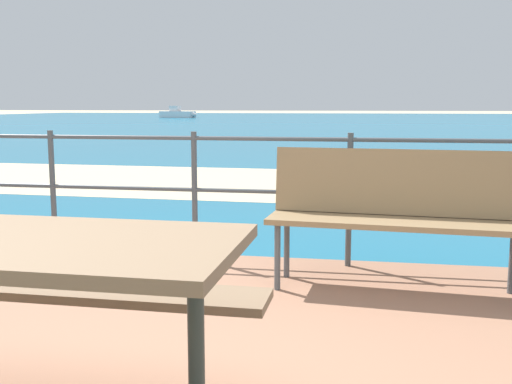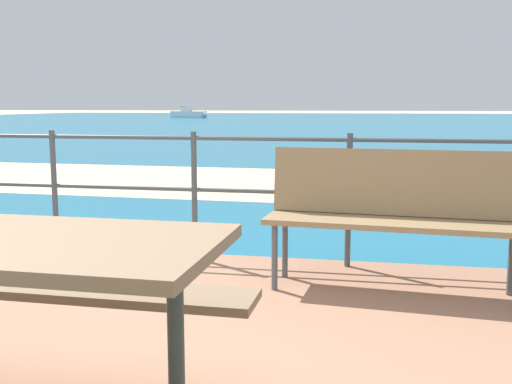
% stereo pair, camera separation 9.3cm
% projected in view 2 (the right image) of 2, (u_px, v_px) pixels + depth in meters
% --- Properties ---
extents(sea_water, '(90.00, 90.00, 0.01)m').
position_uv_depth(sea_water, '(362.00, 123.00, 41.03)').
color(sea_water, '#196B8E').
rests_on(sea_water, ground).
extents(beach_strip, '(54.09, 5.52, 0.01)m').
position_uv_depth(beach_strip, '(323.00, 184.00, 9.44)').
color(beach_strip, beige).
rests_on(beach_strip, ground).
extents(park_bench, '(1.65, 0.55, 0.91)m').
position_uv_depth(park_bench, '(394.00, 206.00, 3.83)').
color(park_bench, '#8C704C').
rests_on(park_bench, patio_paving).
extents(railing_fence, '(5.94, 0.04, 0.99)m').
position_uv_depth(railing_fence, '(270.00, 182.00, 4.47)').
color(railing_fence, '#4C5156').
rests_on(railing_fence, patio_paving).
extents(boat_mid, '(4.04, 2.06, 1.12)m').
position_uv_depth(boat_mid, '(189.00, 114.00, 56.88)').
color(boat_mid, silver).
rests_on(boat_mid, sea_water).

